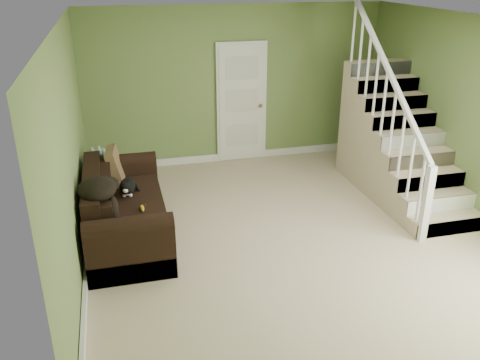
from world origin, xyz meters
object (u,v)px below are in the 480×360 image
sofa (123,212)px  side_table (102,180)px  cat (128,187)px  banana (142,208)px

sofa → side_table: 1.26m
cat → banana: (0.14, -0.51, -0.08)m
sofa → side_table: size_ratio=2.87×
sofa → cat: (0.09, 0.23, 0.24)m
side_table → banana: side_table is taller
cat → banana: 0.53m
cat → banana: bearing=-66.3°
sofa → cat: sofa is taller
sofa → side_table: bearing=101.2°
cat → banana: cat is taller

